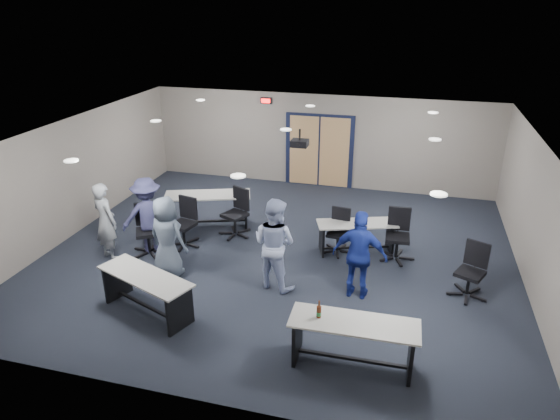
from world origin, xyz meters
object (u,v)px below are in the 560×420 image
(chair_back_b, at_px, (235,213))
(chair_back_c, at_px, (338,232))
(table_back_right, at_px, (357,232))
(table_back_left, at_px, (208,204))
(chair_back_a, at_px, (183,223))
(table_front_left, at_px, (146,287))
(person_plaid, at_px, (167,237))
(person_lightblue, at_px, (274,244))
(chair_loose_left, at_px, (148,230))
(person_gray, at_px, (105,221))
(table_front_right, at_px, (353,335))
(person_back, at_px, (148,215))
(person_navy, at_px, (360,255))
(chair_back_d, at_px, (398,236))
(chair_loose_right, at_px, (470,272))

(chair_back_b, relative_size, chair_back_c, 1.14)
(table_back_right, xyz_separation_m, chair_back_c, (-0.39, -0.14, 0.02))
(table_back_left, bearing_deg, chair_back_a, -116.38)
(table_front_left, xyz_separation_m, chair_back_a, (-0.50, 2.57, 0.04))
(person_plaid, height_order, person_lightblue, person_lightblue)
(chair_loose_left, height_order, person_gray, person_gray)
(person_gray, bearing_deg, table_front_right, -176.26)
(chair_loose_left, bearing_deg, person_back, 73.34)
(chair_back_c, distance_m, person_back, 4.16)
(chair_back_a, bearing_deg, chair_back_c, 22.24)
(chair_loose_left, height_order, person_lightblue, person_lightblue)
(chair_loose_left, bearing_deg, table_front_right, -56.65)
(chair_back_c, height_order, person_navy, person_navy)
(chair_back_a, bearing_deg, person_lightblue, -11.52)
(chair_back_d, bearing_deg, person_gray, -168.31)
(person_lightblue, bearing_deg, chair_back_a, -4.63)
(person_navy, xyz_separation_m, person_back, (-4.66, 0.64, -0.01))
(chair_back_a, height_order, chair_back_c, chair_back_a)
(chair_back_d, distance_m, chair_loose_left, 5.39)
(table_back_right, height_order, chair_back_d, chair_back_d)
(table_front_left, xyz_separation_m, chair_loose_right, (5.57, 2.03, 0.01))
(chair_back_a, distance_m, person_plaid, 1.30)
(table_front_left, distance_m, chair_back_c, 4.29)
(chair_loose_right, bearing_deg, table_front_left, -134.97)
(chair_back_c, bearing_deg, table_front_left, -126.96)
(person_gray, xyz_separation_m, person_navy, (5.37, -0.13, 0.01))
(person_navy, distance_m, person_back, 4.70)
(person_gray, bearing_deg, table_back_left, -100.57)
(table_front_right, bearing_deg, chair_back_a, 143.19)
(person_plaid, height_order, person_navy, person_navy)
(table_front_right, bearing_deg, person_plaid, 154.65)
(table_back_left, bearing_deg, person_navy, -48.65)
(table_front_right, height_order, chair_back_d, chair_back_d)
(table_back_left, height_order, chair_loose_left, chair_loose_left)
(chair_loose_left, xyz_separation_m, person_lightblue, (3.02, -0.56, 0.35))
(chair_back_c, height_order, chair_loose_right, chair_loose_right)
(chair_loose_left, bearing_deg, table_back_left, 37.62)
(chair_back_c, bearing_deg, person_back, -160.14)
(chair_back_d, height_order, chair_loose_right, chair_back_d)
(chair_back_c, bearing_deg, person_gray, -156.36)
(chair_back_a, xyz_separation_m, chair_loose_left, (-0.58, -0.55, 0.01))
(table_front_right, height_order, chair_loose_left, chair_loose_left)
(person_navy, bearing_deg, chair_back_c, -63.40)
(person_plaid, relative_size, person_navy, 0.97)
(chair_loose_left, bearing_deg, person_gray, 178.68)
(table_front_left, relative_size, chair_back_b, 1.74)
(person_plaid, bearing_deg, chair_back_a, -65.77)
(table_back_right, height_order, chair_back_a, chair_back_a)
(person_lightblue, bearing_deg, table_front_left, 56.71)
(table_back_right, height_order, chair_loose_right, chair_loose_right)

